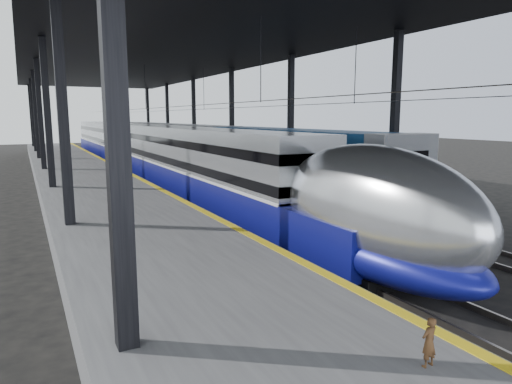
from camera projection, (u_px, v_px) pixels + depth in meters
ground at (277, 267)px, 14.90m from camera, size 160.00×160.00×0.00m
platform at (86, 182)px, 30.81m from camera, size 6.00×80.00×1.00m
yellow_strip at (127, 172)px, 31.99m from camera, size 0.30×80.00×0.01m
rails at (198, 181)px, 34.48m from camera, size 6.52×80.00×0.16m
canopy at (160, 55)px, 31.84m from camera, size 18.00×75.00×9.47m
tgv_train at (146, 152)px, 37.81m from camera, size 2.93×65.20×4.20m
second_train at (191, 146)px, 42.77m from camera, size 3.01×56.05×4.15m
child at (429, 342)px, 7.03m from camera, size 0.31×0.22×0.80m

